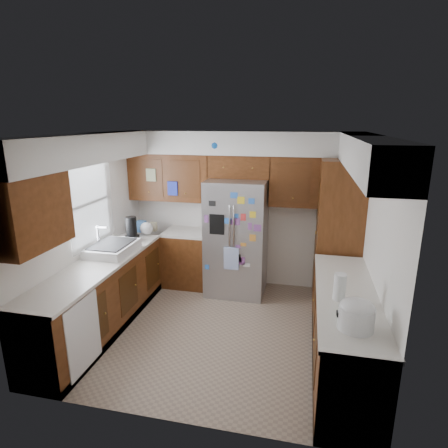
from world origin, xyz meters
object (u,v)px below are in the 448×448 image
(pantry, at_px, (338,234))
(fridge, at_px, (236,237))
(rice_cooker, at_px, (357,314))
(paper_towel, at_px, (340,287))

(pantry, height_order, fridge, pantry)
(rice_cooker, relative_size, paper_towel, 1.17)
(pantry, distance_m, fridge, 1.51)
(fridge, distance_m, rice_cooker, 2.83)
(rice_cooker, xyz_separation_m, paper_towel, (-0.10, 0.54, -0.01))
(rice_cooker, bearing_deg, fridge, 122.07)
(pantry, distance_m, rice_cooker, 2.34)
(pantry, height_order, rice_cooker, pantry)
(pantry, height_order, paper_towel, pantry)
(pantry, bearing_deg, fridge, 177.94)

